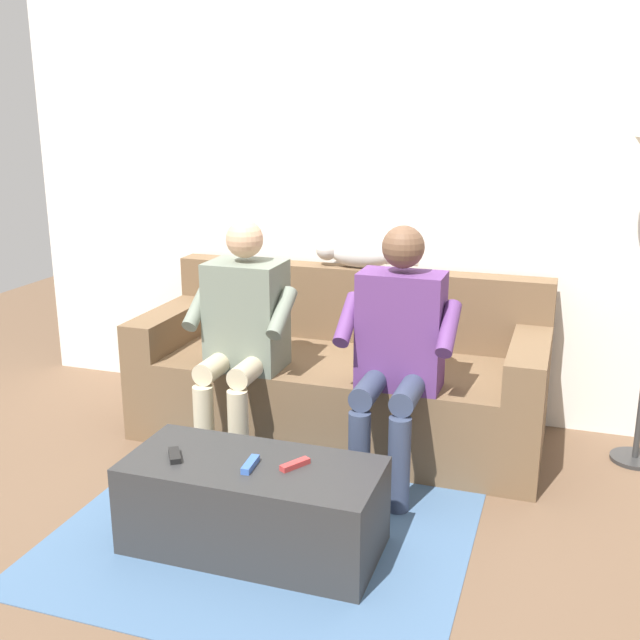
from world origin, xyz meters
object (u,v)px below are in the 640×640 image
(coffee_table, at_px, (253,505))
(person_right_seated, at_px, (242,326))
(cat_on_backrest, at_px, (353,253))
(remote_black, at_px, (175,455))
(remote_blue, at_px, (250,464))
(remote_red, at_px, (295,464))
(person_left_seated, at_px, (397,343))
(couch, at_px, (341,380))

(coffee_table, relative_size, person_right_seated, 0.85)
(cat_on_backrest, relative_size, remote_black, 4.86)
(remote_blue, height_order, remote_red, remote_blue)
(coffee_table, distance_m, cat_on_backrest, 1.68)
(person_right_seated, height_order, remote_blue, person_right_seated)
(person_left_seated, height_order, person_right_seated, person_left_seated)
(couch, height_order, person_right_seated, person_right_seated)
(remote_blue, bearing_deg, couch, -4.10)
(person_left_seated, distance_m, remote_blue, 0.94)
(person_right_seated, bearing_deg, remote_red, 125.75)
(person_left_seated, bearing_deg, person_right_seated, -3.14)
(coffee_table, bearing_deg, cat_on_backrest, -88.99)
(remote_blue, bearing_deg, coffee_table, 8.62)
(couch, xyz_separation_m, cat_on_backrest, (0.03, -0.30, 0.64))
(person_left_seated, bearing_deg, coffee_table, 62.67)
(person_left_seated, xyz_separation_m, cat_on_backrest, (0.42, -0.73, 0.26))
(person_right_seated, height_order, remote_black, person_right_seated)
(person_left_seated, distance_m, remote_black, 1.13)
(cat_on_backrest, xyz_separation_m, remote_black, (0.28, 1.56, -0.55))
(remote_black, relative_size, remote_blue, 0.90)
(person_right_seated, relative_size, cat_on_backrest, 2.05)
(person_left_seated, distance_m, remote_red, 0.83)
(person_right_seated, bearing_deg, remote_black, 95.68)
(person_left_seated, height_order, cat_on_backrest, person_left_seated)
(remote_red, bearing_deg, person_right_seated, 66.27)
(person_right_seated, bearing_deg, person_left_seated, 176.86)
(remote_black, bearing_deg, person_left_seated, -74.23)
(coffee_table, xyz_separation_m, person_left_seated, (-0.40, -0.77, 0.49))
(coffee_table, relative_size, remote_black, 8.49)
(person_right_seated, relative_size, remote_black, 9.95)
(coffee_table, xyz_separation_m, cat_on_backrest, (0.03, -1.50, 0.75))
(cat_on_backrest, bearing_deg, remote_blue, 91.31)
(cat_on_backrest, bearing_deg, remote_red, 97.65)
(coffee_table, relative_size, person_left_seated, 0.84)
(person_left_seated, relative_size, remote_blue, 9.08)
(couch, xyz_separation_m, remote_blue, (-0.01, 1.23, 0.09))
(remote_black, bearing_deg, remote_red, -114.26)
(couch, height_order, remote_black, couch)
(couch, distance_m, coffee_table, 1.20)
(person_left_seated, bearing_deg, remote_black, 49.43)
(coffee_table, bearing_deg, remote_red, -172.81)
(cat_on_backrest, height_order, remote_black, cat_on_backrest)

